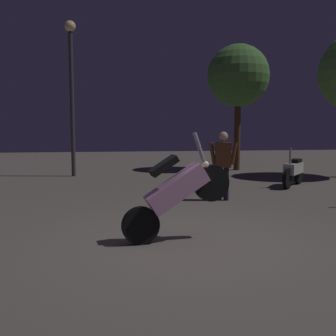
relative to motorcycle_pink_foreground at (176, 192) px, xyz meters
name	(u,v)px	position (x,y,z in m)	size (l,w,h in m)	color
ground_plane	(191,242)	(0.22, -0.06, -0.74)	(40.00, 40.00, 0.00)	#605951
motorcycle_pink_foreground	(176,192)	(0.00, 0.00, 0.00)	(1.66, 0.45, 1.63)	black
motorcycle_white_parked_right	(293,171)	(4.07, 4.90, -0.31)	(1.16, 1.32, 1.11)	black
person_rider_beside	(223,160)	(1.55, 3.12, 0.19)	(0.66, 0.30, 1.58)	black
streetlamp_near	(71,79)	(-2.29, 7.99, 2.48)	(0.36, 0.36, 5.09)	#38383D
tree_center_bg	(238,76)	(3.70, 9.09, 2.77)	(2.32, 2.32, 4.71)	#4C331E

